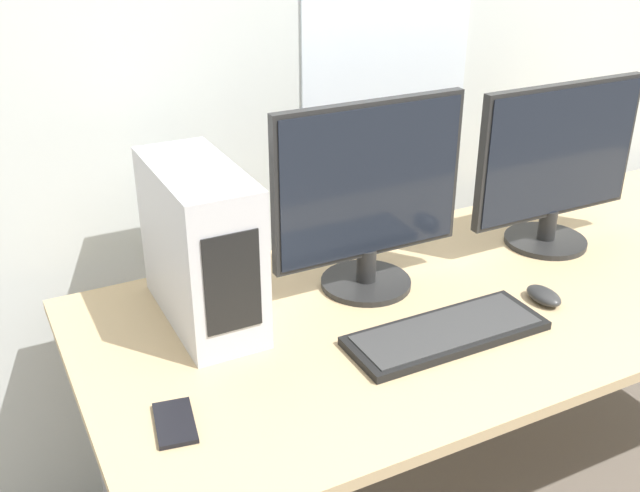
{
  "coord_description": "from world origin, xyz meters",
  "views": [
    {
      "loc": [
        -1.26,
        -0.88,
        1.73
      ],
      "look_at": [
        -0.57,
        0.46,
        1.0
      ],
      "focal_mm": 42.0,
      "sensor_mm": 36.0,
      "label": 1
    }
  ],
  "objects_px": {
    "monitor_right_near": "(557,165)",
    "cell_phone": "(175,423)",
    "monitor_main": "(369,196)",
    "mouse": "(544,295)",
    "keyboard": "(446,333)",
    "pc_tower": "(201,245)"
  },
  "relations": [
    {
      "from": "monitor_right_near",
      "to": "keyboard",
      "type": "bearing_deg",
      "value": -153.21
    },
    {
      "from": "monitor_right_near",
      "to": "cell_phone",
      "type": "bearing_deg",
      "value": -166.18
    },
    {
      "from": "keyboard",
      "to": "mouse",
      "type": "bearing_deg",
      "value": 3.95
    },
    {
      "from": "pc_tower",
      "to": "monitor_right_near",
      "type": "bearing_deg",
      "value": -3.59
    },
    {
      "from": "monitor_right_near",
      "to": "keyboard",
      "type": "xyz_separation_m",
      "value": [
        -0.56,
        -0.28,
        -0.23
      ]
    },
    {
      "from": "cell_phone",
      "to": "mouse",
      "type": "bearing_deg",
      "value": 12.32
    },
    {
      "from": "keyboard",
      "to": "mouse",
      "type": "xyz_separation_m",
      "value": [
        0.32,
        0.02,
        0.01
      ]
    },
    {
      "from": "monitor_right_near",
      "to": "cell_phone",
      "type": "height_order",
      "value": "monitor_right_near"
    },
    {
      "from": "cell_phone",
      "to": "keyboard",
      "type": "bearing_deg",
      "value": 11.54
    },
    {
      "from": "monitor_right_near",
      "to": "mouse",
      "type": "distance_m",
      "value": 0.42
    },
    {
      "from": "keyboard",
      "to": "pc_tower",
      "type": "bearing_deg",
      "value": 143.57
    },
    {
      "from": "mouse",
      "to": "monitor_main",
      "type": "bearing_deg",
      "value": 142.23
    },
    {
      "from": "pc_tower",
      "to": "monitor_main",
      "type": "relative_size",
      "value": 0.8
    },
    {
      "from": "pc_tower",
      "to": "monitor_right_near",
      "type": "xyz_separation_m",
      "value": [
        1.03,
        -0.06,
        0.05
      ]
    },
    {
      "from": "monitor_main",
      "to": "mouse",
      "type": "bearing_deg",
      "value": -37.77
    },
    {
      "from": "monitor_right_near",
      "to": "cell_phone",
      "type": "xyz_separation_m",
      "value": [
        -1.22,
        -0.3,
        -0.24
      ]
    },
    {
      "from": "monitor_main",
      "to": "monitor_right_near",
      "type": "height_order",
      "value": "monitor_main"
    },
    {
      "from": "monitor_main",
      "to": "monitor_right_near",
      "type": "xyz_separation_m",
      "value": [
        0.6,
        -0.02,
        -0.01
      ]
    },
    {
      "from": "monitor_right_near",
      "to": "keyboard",
      "type": "relative_size",
      "value": 1.12
    },
    {
      "from": "monitor_right_near",
      "to": "cell_phone",
      "type": "distance_m",
      "value": 1.28
    },
    {
      "from": "mouse",
      "to": "keyboard",
      "type": "bearing_deg",
      "value": -176.05
    },
    {
      "from": "pc_tower",
      "to": "keyboard",
      "type": "height_order",
      "value": "pc_tower"
    }
  ]
}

